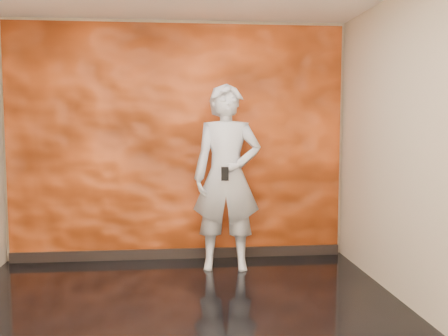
# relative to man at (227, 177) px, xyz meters

# --- Properties ---
(room) EXTENTS (4.02, 4.02, 2.81)m
(room) POSITION_rel_man_xyz_m (-0.53, -1.48, 0.38)
(room) COLOR black
(room) RESTS_ON ground
(feature_wall) EXTENTS (3.90, 0.06, 2.75)m
(feature_wall) POSITION_rel_man_xyz_m (-0.53, 0.48, 0.36)
(feature_wall) COLOR orange
(feature_wall) RESTS_ON ground
(baseboard) EXTENTS (3.90, 0.04, 0.12)m
(baseboard) POSITION_rel_man_xyz_m (-0.53, 0.44, -0.96)
(baseboard) COLOR black
(baseboard) RESTS_ON ground
(man) EXTENTS (0.79, 0.56, 2.04)m
(man) POSITION_rel_man_xyz_m (0.00, 0.00, 0.00)
(man) COLOR #ABAFBB
(man) RESTS_ON ground
(phone) EXTENTS (0.08, 0.04, 0.15)m
(phone) POSITION_rel_man_xyz_m (-0.05, -0.26, 0.07)
(phone) COLOR black
(phone) RESTS_ON man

